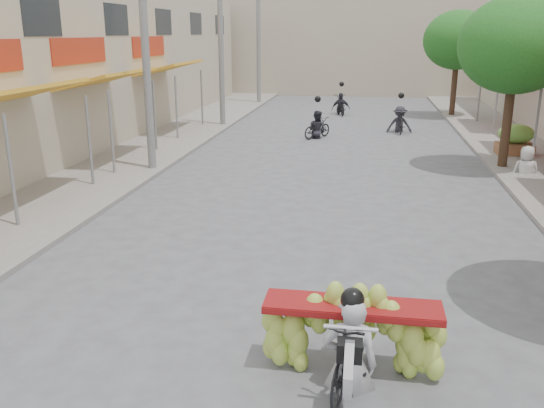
% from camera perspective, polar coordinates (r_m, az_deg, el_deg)
% --- Properties ---
extents(sidewalk_left, '(4.00, 60.00, 0.12)m').
position_cam_1_polar(sidewalk_left, '(21.66, -12.91, 5.31)').
color(sidewalk_left, gray).
rests_on(sidewalk_left, ground).
extents(far_building, '(20.00, 6.00, 7.00)m').
position_cam_1_polar(far_building, '(42.67, 8.16, 15.59)').
color(far_building, '#B2A48C').
rests_on(far_building, ground).
extents(utility_pole_mid, '(0.60, 0.24, 8.00)m').
position_cam_1_polar(utility_pole_mid, '(17.89, -12.51, 15.84)').
color(utility_pole_mid, slate).
rests_on(utility_pole_mid, ground).
extents(utility_pole_far, '(0.60, 0.24, 8.00)m').
position_cam_1_polar(utility_pole_far, '(26.47, -5.11, 16.29)').
color(utility_pole_far, slate).
rests_on(utility_pole_far, ground).
extents(utility_pole_back, '(0.60, 0.24, 8.00)m').
position_cam_1_polar(utility_pole_back, '(35.26, -1.35, 16.42)').
color(utility_pole_back, slate).
rests_on(utility_pole_back, ground).
extents(street_tree_mid, '(3.40, 3.40, 5.25)m').
position_cam_1_polar(street_tree_mid, '(19.14, 23.02, 14.25)').
color(street_tree_mid, '#3A2719').
rests_on(street_tree_mid, ground).
extents(street_tree_far, '(3.40, 3.40, 5.25)m').
position_cam_1_polar(street_tree_far, '(30.95, 17.95, 15.17)').
color(street_tree_far, '#3A2719').
rests_on(street_tree_far, ground).
extents(produce_crate_far, '(1.20, 0.88, 1.16)m').
position_cam_1_polar(produce_crate_far, '(21.55, 23.00, 6.12)').
color(produce_crate_far, brown).
rests_on(produce_crate_far, ground).
extents(banana_motorbike, '(2.20, 1.86, 2.25)m').
position_cam_1_polar(banana_motorbike, '(7.19, 7.88, -11.88)').
color(banana_motorbike, black).
rests_on(banana_motorbike, ground).
extents(pedestrian, '(0.81, 0.49, 1.63)m').
position_cam_1_polar(pedestrian, '(18.74, 24.08, 5.29)').
color(pedestrian, silver).
rests_on(pedestrian, ground).
extents(bg_motorbike_a, '(1.27, 1.55, 1.95)m').
position_cam_1_polar(bg_motorbike_a, '(23.70, 4.50, 8.36)').
color(bg_motorbike_a, black).
rests_on(bg_motorbike_a, ground).
extents(bg_motorbike_b, '(1.09, 1.87, 1.95)m').
position_cam_1_polar(bg_motorbike_b, '(25.59, 12.58, 8.77)').
color(bg_motorbike_b, black).
rests_on(bg_motorbike_b, ground).
extents(bg_motorbike_c, '(1.06, 1.86, 1.95)m').
position_cam_1_polar(bg_motorbike_c, '(30.84, 6.86, 10.22)').
color(bg_motorbike_c, black).
rests_on(bg_motorbike_c, ground).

